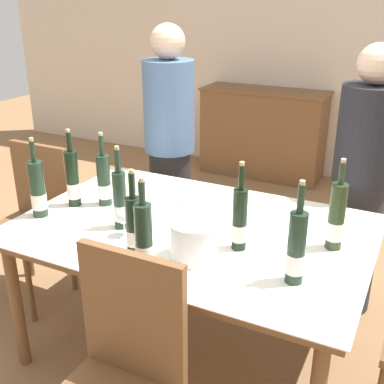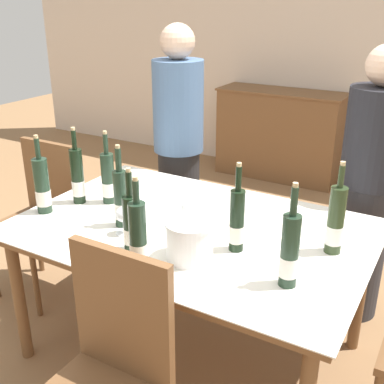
{
  "view_description": "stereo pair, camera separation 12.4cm",
  "coord_description": "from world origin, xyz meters",
  "px_view_note": "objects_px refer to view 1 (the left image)",
  "views": [
    {
      "loc": [
        0.93,
        -1.85,
        1.77
      ],
      "look_at": [
        0.0,
        0.0,
        0.92
      ],
      "focal_mm": 45.0,
      "sensor_mm": 36.0,
      "label": 1
    },
    {
      "loc": [
        1.04,
        -1.79,
        1.77
      ],
      "look_at": [
        0.0,
        0.0,
        0.92
      ],
      "focal_mm": 45.0,
      "sensor_mm": 36.0,
      "label": 2
    }
  ],
  "objects_px": {
    "wine_bottle_3": "(144,241)",
    "wine_bottle_6": "(134,226)",
    "ice_bucket": "(194,239)",
    "wine_bottle_7": "(336,218)",
    "dining_table": "(192,239)",
    "wine_bottle_4": "(38,190)",
    "sideboard_cabinet": "(263,133)",
    "person_guest_left": "(361,187)",
    "chair_left_end": "(33,212)",
    "wine_glass_2": "(137,186)",
    "wine_bottle_5": "(120,201)",
    "wine_glass_1": "(124,218)",
    "wine_bottle_8": "(240,220)",
    "wine_bottle_1": "(104,181)",
    "chair_near_front": "(119,371)",
    "wine_glass_0": "(188,208)",
    "wine_bottle_2": "(73,180)",
    "wine_bottle_0": "(296,249)",
    "person_host": "(170,150)"
  },
  "relations": [
    {
      "from": "wine_bottle_3",
      "to": "wine_bottle_6",
      "type": "distance_m",
      "value": 0.18
    },
    {
      "from": "ice_bucket",
      "to": "wine_bottle_7",
      "type": "relative_size",
      "value": 0.51
    },
    {
      "from": "dining_table",
      "to": "wine_bottle_7",
      "type": "height_order",
      "value": "wine_bottle_7"
    },
    {
      "from": "dining_table",
      "to": "wine_bottle_4",
      "type": "bearing_deg",
      "value": -162.93
    },
    {
      "from": "sideboard_cabinet",
      "to": "person_guest_left",
      "type": "xyz_separation_m",
      "value": [
        1.23,
        -1.98,
        0.33
      ]
    },
    {
      "from": "dining_table",
      "to": "chair_left_end",
      "type": "xyz_separation_m",
      "value": [
        -1.13,
        0.09,
        -0.13
      ]
    },
    {
      "from": "dining_table",
      "to": "wine_bottle_6",
      "type": "bearing_deg",
      "value": -109.17
    },
    {
      "from": "wine_glass_2",
      "to": "wine_bottle_5",
      "type": "bearing_deg",
      "value": -72.42
    },
    {
      "from": "wine_bottle_5",
      "to": "ice_bucket",
      "type": "bearing_deg",
      "value": -13.78
    },
    {
      "from": "wine_bottle_6",
      "to": "ice_bucket",
      "type": "bearing_deg",
      "value": 13.7
    },
    {
      "from": "wine_bottle_4",
      "to": "wine_glass_1",
      "type": "xyz_separation_m",
      "value": [
        0.5,
        0.0,
        -0.04
      ]
    },
    {
      "from": "wine_bottle_8",
      "to": "wine_glass_1",
      "type": "height_order",
      "value": "wine_bottle_8"
    },
    {
      "from": "sideboard_cabinet",
      "to": "wine_bottle_1",
      "type": "xyz_separation_m",
      "value": [
        0.05,
        -2.76,
        0.42
      ]
    },
    {
      "from": "sideboard_cabinet",
      "to": "chair_near_front",
      "type": "bearing_deg",
      "value": -79.12
    },
    {
      "from": "wine_glass_0",
      "to": "wine_bottle_1",
      "type": "bearing_deg",
      "value": 176.5
    },
    {
      "from": "wine_bottle_4",
      "to": "wine_glass_1",
      "type": "bearing_deg",
      "value": 0.47
    },
    {
      "from": "wine_bottle_3",
      "to": "chair_left_end",
      "type": "height_order",
      "value": "wine_bottle_3"
    },
    {
      "from": "wine_bottle_2",
      "to": "sideboard_cabinet",
      "type": "bearing_deg",
      "value": 88.19
    },
    {
      "from": "sideboard_cabinet",
      "to": "chair_near_front",
      "type": "distance_m",
      "value": 3.64
    },
    {
      "from": "dining_table",
      "to": "wine_bottle_7",
      "type": "xyz_separation_m",
      "value": [
        0.65,
        0.09,
        0.21
      ]
    },
    {
      "from": "wine_bottle_7",
      "to": "wine_bottle_8",
      "type": "height_order",
      "value": "wine_bottle_7"
    },
    {
      "from": "wine_bottle_3",
      "to": "wine_bottle_5",
      "type": "xyz_separation_m",
      "value": [
        -0.31,
        0.29,
        -0.0
      ]
    },
    {
      "from": "wine_bottle_0",
      "to": "wine_glass_1",
      "type": "height_order",
      "value": "wine_bottle_0"
    },
    {
      "from": "wine_bottle_3",
      "to": "wine_glass_1",
      "type": "distance_m",
      "value": 0.34
    },
    {
      "from": "dining_table",
      "to": "wine_bottle_7",
      "type": "relative_size",
      "value": 4.05
    },
    {
      "from": "wine_bottle_7",
      "to": "wine_bottle_6",
      "type": "bearing_deg",
      "value": -151.09
    },
    {
      "from": "wine_glass_2",
      "to": "chair_left_end",
      "type": "bearing_deg",
      "value": -176.94
    },
    {
      "from": "ice_bucket",
      "to": "wine_glass_2",
      "type": "bearing_deg",
      "value": 143.65
    },
    {
      "from": "wine_bottle_5",
      "to": "sideboard_cabinet",
      "type": "bearing_deg",
      "value": 95.43
    },
    {
      "from": "wine_bottle_1",
      "to": "wine_bottle_3",
      "type": "distance_m",
      "value": 0.73
    },
    {
      "from": "chair_near_front",
      "to": "wine_bottle_2",
      "type": "bearing_deg",
      "value": 136.46
    },
    {
      "from": "wine_bottle_1",
      "to": "chair_near_front",
      "type": "bearing_deg",
      "value": -52.05
    },
    {
      "from": "wine_bottle_7",
      "to": "chair_near_front",
      "type": "relative_size",
      "value": 0.42
    },
    {
      "from": "wine_bottle_3",
      "to": "wine_bottle_6",
      "type": "bearing_deg",
      "value": 135.96
    },
    {
      "from": "wine_bottle_3",
      "to": "chair_left_end",
      "type": "distance_m",
      "value": 1.3
    },
    {
      "from": "wine_bottle_4",
      "to": "ice_bucket",
      "type": "bearing_deg",
      "value": -2.35
    },
    {
      "from": "wine_bottle_3",
      "to": "chair_left_end",
      "type": "xyz_separation_m",
      "value": [
        -1.14,
        0.54,
        -0.34
      ]
    },
    {
      "from": "wine_bottle_3",
      "to": "wine_bottle_7",
      "type": "height_order",
      "value": "wine_bottle_7"
    },
    {
      "from": "wine_bottle_0",
      "to": "person_host",
      "type": "xyz_separation_m",
      "value": [
        -1.15,
        1.08,
        -0.07
      ]
    },
    {
      "from": "wine_bottle_4",
      "to": "wine_bottle_5",
      "type": "height_order",
      "value": "wine_bottle_4"
    },
    {
      "from": "person_host",
      "to": "person_guest_left",
      "type": "distance_m",
      "value": 1.24
    },
    {
      "from": "wine_bottle_1",
      "to": "person_guest_left",
      "type": "height_order",
      "value": "person_guest_left"
    },
    {
      "from": "wine_bottle_3",
      "to": "chair_near_front",
      "type": "distance_m",
      "value": 0.48
    },
    {
      "from": "wine_bottle_6",
      "to": "wine_glass_2",
      "type": "height_order",
      "value": "wine_bottle_6"
    },
    {
      "from": "wine_bottle_6",
      "to": "chair_left_end",
      "type": "relative_size",
      "value": 0.4
    },
    {
      "from": "dining_table",
      "to": "chair_left_end",
      "type": "relative_size",
      "value": 1.75
    },
    {
      "from": "wine_bottle_7",
      "to": "person_host",
      "type": "bearing_deg",
      "value": 149.14
    },
    {
      "from": "dining_table",
      "to": "wine_glass_0",
      "type": "bearing_deg",
      "value": 169.67
    },
    {
      "from": "ice_bucket",
      "to": "chair_near_front",
      "type": "xyz_separation_m",
      "value": [
        -0.03,
        -0.52,
        -0.28
      ]
    },
    {
      "from": "wine_bottle_0",
      "to": "person_guest_left",
      "type": "height_order",
      "value": "person_guest_left"
    }
  ]
}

